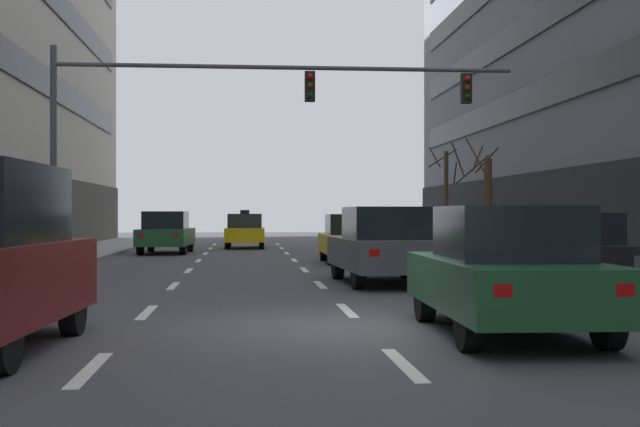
# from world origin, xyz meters

# --- Properties ---
(ground_plane) EXTENTS (120.00, 120.00, 0.00)m
(ground_plane) POSITION_xyz_m (0.00, 0.00, 0.00)
(ground_plane) COLOR #424247
(lane_stripe_l1_s3) EXTENTS (0.16, 2.00, 0.01)m
(lane_stripe_l1_s3) POSITION_xyz_m (-3.22, -3.00, 0.00)
(lane_stripe_l1_s3) COLOR silver
(lane_stripe_l1_s3) RESTS_ON ground
(lane_stripe_l1_s4) EXTENTS (0.16, 2.00, 0.01)m
(lane_stripe_l1_s4) POSITION_xyz_m (-3.22, 2.00, 0.00)
(lane_stripe_l1_s4) COLOR silver
(lane_stripe_l1_s4) RESTS_ON ground
(lane_stripe_l1_s5) EXTENTS (0.16, 2.00, 0.01)m
(lane_stripe_l1_s5) POSITION_xyz_m (-3.22, 7.00, 0.00)
(lane_stripe_l1_s5) COLOR silver
(lane_stripe_l1_s5) RESTS_ON ground
(lane_stripe_l1_s6) EXTENTS (0.16, 2.00, 0.01)m
(lane_stripe_l1_s6) POSITION_xyz_m (-3.22, 12.00, 0.00)
(lane_stripe_l1_s6) COLOR silver
(lane_stripe_l1_s6) RESTS_ON ground
(lane_stripe_l1_s7) EXTENTS (0.16, 2.00, 0.01)m
(lane_stripe_l1_s7) POSITION_xyz_m (-3.22, 17.00, 0.00)
(lane_stripe_l1_s7) COLOR silver
(lane_stripe_l1_s7) RESTS_ON ground
(lane_stripe_l1_s8) EXTENTS (0.16, 2.00, 0.01)m
(lane_stripe_l1_s8) POSITION_xyz_m (-3.22, 22.00, 0.00)
(lane_stripe_l1_s8) COLOR silver
(lane_stripe_l1_s8) RESTS_ON ground
(lane_stripe_l1_s9) EXTENTS (0.16, 2.00, 0.01)m
(lane_stripe_l1_s9) POSITION_xyz_m (-3.22, 27.00, 0.00)
(lane_stripe_l1_s9) COLOR silver
(lane_stripe_l1_s9) RESTS_ON ground
(lane_stripe_l1_s10) EXTENTS (0.16, 2.00, 0.01)m
(lane_stripe_l1_s10) POSITION_xyz_m (-3.22, 32.00, 0.00)
(lane_stripe_l1_s10) COLOR silver
(lane_stripe_l1_s10) RESTS_ON ground
(lane_stripe_l2_s3) EXTENTS (0.16, 2.00, 0.01)m
(lane_stripe_l2_s3) POSITION_xyz_m (0.00, -3.00, 0.00)
(lane_stripe_l2_s3) COLOR silver
(lane_stripe_l2_s3) RESTS_ON ground
(lane_stripe_l2_s4) EXTENTS (0.16, 2.00, 0.01)m
(lane_stripe_l2_s4) POSITION_xyz_m (0.00, 2.00, 0.00)
(lane_stripe_l2_s4) COLOR silver
(lane_stripe_l2_s4) RESTS_ON ground
(lane_stripe_l2_s5) EXTENTS (0.16, 2.00, 0.01)m
(lane_stripe_l2_s5) POSITION_xyz_m (0.00, 7.00, 0.00)
(lane_stripe_l2_s5) COLOR silver
(lane_stripe_l2_s5) RESTS_ON ground
(lane_stripe_l2_s6) EXTENTS (0.16, 2.00, 0.01)m
(lane_stripe_l2_s6) POSITION_xyz_m (0.00, 12.00, 0.00)
(lane_stripe_l2_s6) COLOR silver
(lane_stripe_l2_s6) RESTS_ON ground
(lane_stripe_l2_s7) EXTENTS (0.16, 2.00, 0.01)m
(lane_stripe_l2_s7) POSITION_xyz_m (0.00, 17.00, 0.00)
(lane_stripe_l2_s7) COLOR silver
(lane_stripe_l2_s7) RESTS_ON ground
(lane_stripe_l2_s8) EXTENTS (0.16, 2.00, 0.01)m
(lane_stripe_l2_s8) POSITION_xyz_m (0.00, 22.00, 0.00)
(lane_stripe_l2_s8) COLOR silver
(lane_stripe_l2_s8) RESTS_ON ground
(lane_stripe_l2_s9) EXTENTS (0.16, 2.00, 0.01)m
(lane_stripe_l2_s9) POSITION_xyz_m (0.00, 27.00, 0.00)
(lane_stripe_l2_s9) COLOR silver
(lane_stripe_l2_s9) RESTS_ON ground
(lane_stripe_l2_s10) EXTENTS (0.16, 2.00, 0.01)m
(lane_stripe_l2_s10) POSITION_xyz_m (0.00, 32.00, 0.00)
(lane_stripe_l2_s10) COLOR silver
(lane_stripe_l2_s10) RESTS_ON ground
(lane_stripe_l3_s4) EXTENTS (0.16, 2.00, 0.01)m
(lane_stripe_l3_s4) POSITION_xyz_m (3.22, 2.00, 0.00)
(lane_stripe_l3_s4) COLOR silver
(lane_stripe_l3_s4) RESTS_ON ground
(lane_stripe_l3_s5) EXTENTS (0.16, 2.00, 0.01)m
(lane_stripe_l3_s5) POSITION_xyz_m (3.22, 7.00, 0.00)
(lane_stripe_l3_s5) COLOR silver
(lane_stripe_l3_s5) RESTS_ON ground
(lane_stripe_l3_s6) EXTENTS (0.16, 2.00, 0.01)m
(lane_stripe_l3_s6) POSITION_xyz_m (3.22, 12.00, 0.00)
(lane_stripe_l3_s6) COLOR silver
(lane_stripe_l3_s6) RESTS_ON ground
(lane_stripe_l3_s7) EXTENTS (0.16, 2.00, 0.01)m
(lane_stripe_l3_s7) POSITION_xyz_m (3.22, 17.00, 0.00)
(lane_stripe_l3_s7) COLOR silver
(lane_stripe_l3_s7) RESTS_ON ground
(lane_stripe_l3_s8) EXTENTS (0.16, 2.00, 0.01)m
(lane_stripe_l3_s8) POSITION_xyz_m (3.22, 22.00, 0.00)
(lane_stripe_l3_s8) COLOR silver
(lane_stripe_l3_s8) RESTS_ON ground
(lane_stripe_l3_s9) EXTENTS (0.16, 2.00, 0.01)m
(lane_stripe_l3_s9) POSITION_xyz_m (3.22, 27.00, 0.00)
(lane_stripe_l3_s9) COLOR silver
(lane_stripe_l3_s9) RESTS_ON ground
(lane_stripe_l3_s10) EXTENTS (0.16, 2.00, 0.01)m
(lane_stripe_l3_s10) POSITION_xyz_m (3.22, 32.00, 0.00)
(lane_stripe_l3_s10) COLOR silver
(lane_stripe_l3_s10) RESTS_ON ground
(taxi_driving_0) EXTENTS (1.79, 4.20, 1.74)m
(taxi_driving_0) POSITION_xyz_m (-1.68, 27.27, 0.78)
(taxi_driving_0) COLOR black
(taxi_driving_0) RESTS_ON ground
(car_driving_1) EXTENTS (2.04, 4.52, 1.67)m
(car_driving_1) POSITION_xyz_m (-4.79, 22.38, 0.82)
(car_driving_1) COLOR black
(car_driving_1) RESTS_ON ground
(car_driving_3) EXTENTS (2.13, 4.70, 1.73)m
(car_driving_3) POSITION_xyz_m (1.48, 7.19, 0.85)
(car_driving_3) COLOR black
(car_driving_3) RESTS_ON ground
(car_driving_4) EXTENTS (2.00, 4.53, 1.68)m
(car_driving_4) POSITION_xyz_m (1.75, -0.96, 0.83)
(car_driving_4) COLOR black
(car_driving_4) RESTS_ON ground
(taxi_driving_5) EXTENTS (1.75, 4.17, 1.73)m
(taxi_driving_5) POSITION_xyz_m (1.72, 15.30, 0.77)
(taxi_driving_5) COLOR black
(taxi_driving_5) RESTS_ON ground
(car_parked_2) EXTENTS (1.80, 4.27, 1.60)m
(car_parked_2) POSITION_xyz_m (5.39, 6.11, 0.79)
(car_parked_2) COLOR black
(car_parked_2) RESTS_ON ground
(car_parked_3) EXTENTS (1.97, 4.50, 1.67)m
(car_parked_3) POSITION_xyz_m (5.39, 11.55, 0.82)
(car_parked_3) COLOR black
(car_parked_3) RESTS_ON ground
(traffic_signal_0) EXTENTS (12.78, 0.35, 6.00)m
(traffic_signal_0) POSITION_xyz_m (-2.09, 11.81, 4.56)
(traffic_signal_0) COLOR #4C4C51
(traffic_signal_0) RESTS_ON sidewalk_left
(street_tree_0) EXTENTS (1.74, 2.01, 4.35)m
(street_tree_0) POSITION_xyz_m (7.58, 20.10, 2.07)
(street_tree_0) COLOR #4C3823
(street_tree_0) RESTS_ON sidewalk_right
(street_tree_2) EXTENTS (1.62, 1.61, 4.69)m
(street_tree_2) POSITION_xyz_m (7.62, 26.89, 2.55)
(street_tree_2) COLOR #4C3823
(street_tree_2) RESTS_ON sidewalk_right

